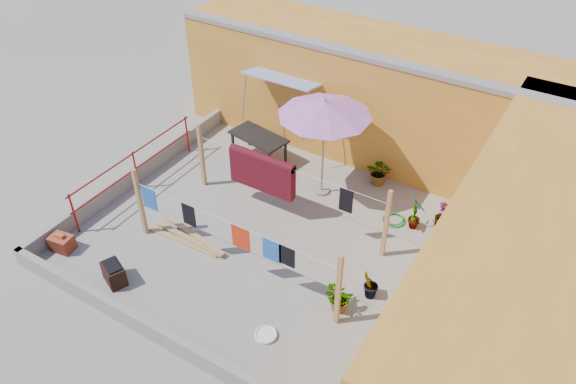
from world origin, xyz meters
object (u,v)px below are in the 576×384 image
(green_hose, at_px, (394,220))
(patio_umbrella, at_px, (325,109))
(plant_back_a, at_px, (380,172))
(water_jug_a, at_px, (418,299))
(water_jug_b, at_px, (439,262))
(outdoor_table, at_px, (259,138))
(brick_stack, at_px, (62,243))
(brazier, at_px, (114,273))
(white_basin, at_px, (266,335))

(green_hose, bearing_deg, patio_umbrella, 177.59)
(plant_back_a, bearing_deg, water_jug_a, -54.59)
(plant_back_a, bearing_deg, water_jug_b, -41.59)
(outdoor_table, height_order, plant_back_a, outdoor_table)
(plant_back_a, bearing_deg, brick_stack, -129.98)
(patio_umbrella, bearing_deg, plant_back_a, 45.09)
(outdoor_table, xyz_separation_m, brazier, (-0.02, -5.42, -0.43))
(outdoor_table, bearing_deg, patio_umbrella, -10.84)
(brazier, relative_size, green_hose, 1.17)
(white_basin, distance_m, water_jug_a, 3.16)
(outdoor_table, relative_size, green_hose, 3.07)
(patio_umbrella, distance_m, plant_back_a, 2.56)
(water_jug_a, bearing_deg, water_jug_b, 90.00)
(water_jug_b, bearing_deg, patio_umbrella, 163.71)
(patio_umbrella, relative_size, outdoor_table, 1.58)
(brazier, xyz_separation_m, white_basin, (3.49, 0.47, -0.20))
(outdoor_table, height_order, water_jug_a, outdoor_table)
(brick_stack, bearing_deg, white_basin, 4.09)
(water_jug_a, bearing_deg, outdoor_table, 154.78)
(green_hose, xyz_separation_m, plant_back_a, (-0.94, 1.18, 0.32))
(brick_stack, bearing_deg, brazier, -3.32)
(white_basin, height_order, plant_back_a, plant_back_a)
(patio_umbrella, bearing_deg, water_jug_a, -32.93)
(white_basin, xyz_separation_m, water_jug_b, (2.18, 3.51, 0.10))
(brick_stack, relative_size, water_jug_a, 1.55)
(brazier, xyz_separation_m, water_jug_b, (5.67, 3.99, -0.10))
(water_jug_a, height_order, plant_back_a, plant_back_a)
(patio_umbrella, relative_size, green_hose, 4.85)
(brazier, xyz_separation_m, plant_back_a, (3.30, 6.09, 0.12))
(patio_umbrella, height_order, white_basin, patio_umbrella)
(brick_stack, bearing_deg, outdoor_table, 71.82)
(outdoor_table, height_order, brick_stack, outdoor_table)
(water_jug_a, bearing_deg, brick_stack, -160.26)
(patio_umbrella, height_order, outdoor_table, patio_umbrella)
(patio_umbrella, distance_m, brazier, 5.88)
(outdoor_table, distance_m, plant_back_a, 3.36)
(brazier, distance_m, plant_back_a, 6.93)
(brazier, relative_size, water_jug_a, 1.82)
(water_jug_b, relative_size, green_hose, 0.59)
(outdoor_table, relative_size, plant_back_a, 2.35)
(white_basin, bearing_deg, outdoor_table, 125.08)
(white_basin, relative_size, water_jug_a, 1.24)
(white_basin, distance_m, green_hose, 4.50)
(patio_umbrella, height_order, brick_stack, patio_umbrella)
(patio_umbrella, distance_m, water_jug_b, 4.26)
(brick_stack, xyz_separation_m, water_jug_b, (7.40, 3.89, -0.04))
(outdoor_table, distance_m, brazier, 5.44)
(outdoor_table, bearing_deg, brazier, -90.19)
(brick_stack, xyz_separation_m, white_basin, (5.22, 0.37, -0.15))
(brazier, bearing_deg, plant_back_a, 61.58)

